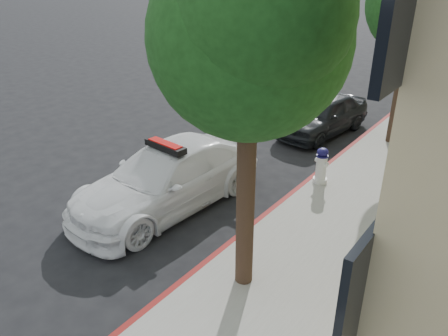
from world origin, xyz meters
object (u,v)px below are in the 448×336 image
Objects in this scene: parked_car_mid at (323,115)px; police_car at (167,177)px; parked_car_far at (434,54)px; fire_hydrant at (321,166)px.

police_car is at bearing -90.18° from parked_car_mid.
parked_car_far is (0.46, 12.39, 0.05)m from parked_car_mid.
parked_car_far is at bearing 111.59° from fire_hydrant.
police_car is 1.35× the size of parked_car_mid.
parked_car_mid is 12.40m from parked_car_far.
police_car is at bearing -93.02° from parked_car_far.
parked_car_mid is 4.09× the size of fire_hydrant.
parked_car_mid is 0.90× the size of parked_car_far.
police_car is 1.21× the size of parked_car_far.
police_car reaches higher than parked_car_far.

